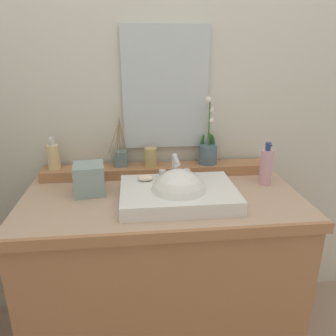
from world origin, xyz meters
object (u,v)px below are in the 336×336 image
(reed_diffuser, at_px, (121,157))
(sink_basin, at_px, (178,196))
(potted_plant, at_px, (208,150))
(lotion_bottle, at_px, (266,166))
(soap_dispenser, at_px, (53,156))
(tissue_box, at_px, (89,179))
(soap_bar, at_px, (145,178))
(tumbler_cup, at_px, (151,157))

(reed_diffuser, bearing_deg, sink_basin, -54.10)
(potted_plant, bearing_deg, lotion_bottle, -36.14)
(sink_basin, bearing_deg, reed_diffuser, 125.90)
(reed_diffuser, bearing_deg, soap_dispenser, -178.29)
(reed_diffuser, xyz_separation_m, tissue_box, (-0.13, -0.21, -0.03))
(sink_basin, distance_m, tissue_box, 0.40)
(lotion_bottle, bearing_deg, soap_bar, -175.03)
(tumbler_cup, bearing_deg, reed_diffuser, 171.36)
(potted_plant, bearing_deg, soap_dispenser, 179.86)
(soap_bar, relative_size, lotion_bottle, 0.34)
(sink_basin, bearing_deg, potted_plant, 59.13)
(potted_plant, xyz_separation_m, reed_diffuser, (-0.44, 0.01, -0.03))
(soap_dispenser, distance_m, tissue_box, 0.28)
(potted_plant, distance_m, soap_dispenser, 0.77)
(soap_dispenser, bearing_deg, reed_diffuser, 1.71)
(sink_basin, distance_m, soap_dispenser, 0.67)
(soap_bar, xyz_separation_m, reed_diffuser, (-0.11, 0.24, 0.02))
(soap_dispenser, xyz_separation_m, tumbler_cup, (0.48, -0.01, -0.02))
(soap_bar, distance_m, potted_plant, 0.40)
(potted_plant, height_order, soap_dispenser, potted_plant)
(potted_plant, distance_m, tumbler_cup, 0.30)
(sink_basin, xyz_separation_m, tumbler_cup, (-0.10, 0.32, 0.07))
(potted_plant, bearing_deg, reed_diffuser, 178.52)
(potted_plant, relative_size, soap_dispenser, 2.14)
(tumbler_cup, distance_m, reed_diffuser, 0.15)
(sink_basin, relative_size, reed_diffuser, 1.92)
(soap_bar, distance_m, soap_dispenser, 0.50)
(lotion_bottle, bearing_deg, potted_plant, 143.86)
(lotion_bottle, bearing_deg, soap_dispenser, 170.02)
(sink_basin, distance_m, soap_bar, 0.18)
(reed_diffuser, relative_size, lotion_bottle, 1.25)
(sink_basin, distance_m, lotion_bottle, 0.47)
(soap_bar, xyz_separation_m, lotion_bottle, (0.57, 0.05, 0.02))
(tumbler_cup, xyz_separation_m, reed_diffuser, (-0.15, 0.02, -0.00))
(potted_plant, relative_size, lotion_bottle, 1.68)
(soap_bar, distance_m, lotion_bottle, 0.57)
(soap_dispenser, distance_m, lotion_bottle, 1.03)
(reed_diffuser, bearing_deg, potted_plant, -1.48)
(soap_bar, xyz_separation_m, soap_dispenser, (-0.44, 0.23, 0.04))
(tumbler_cup, bearing_deg, lotion_bottle, -17.10)
(potted_plant, xyz_separation_m, soap_dispenser, (-0.77, 0.00, -0.01))
(soap_dispenser, xyz_separation_m, lotion_bottle, (1.01, -0.18, -0.03))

